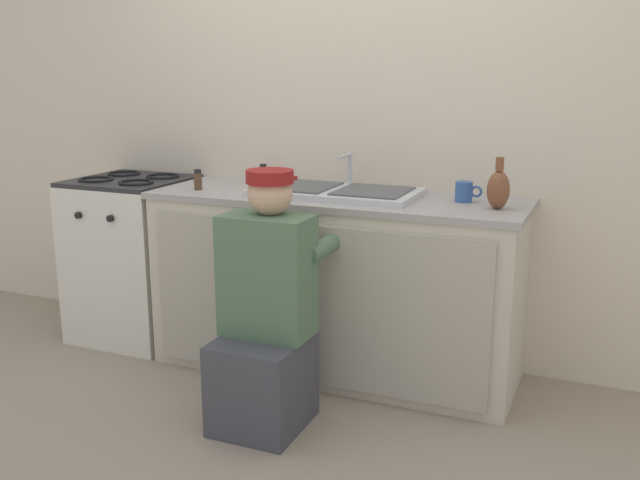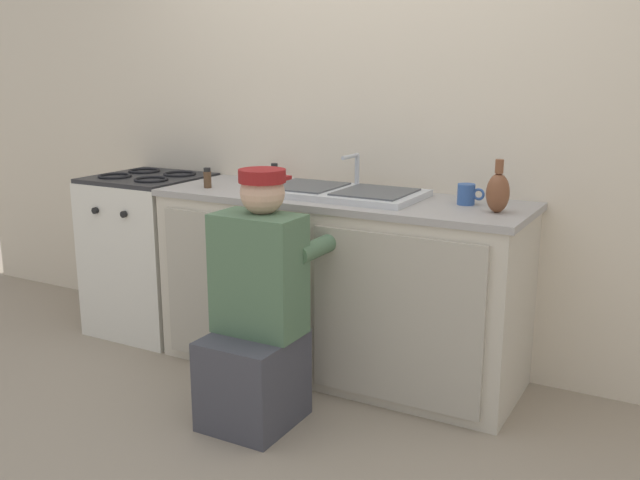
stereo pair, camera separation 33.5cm
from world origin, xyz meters
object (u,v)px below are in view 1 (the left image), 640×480
at_px(coffee_mug, 464,192).
at_px(plumber_person, 266,322).
at_px(spice_bottle_pepper, 198,180).
at_px(vase_decorative, 498,189).
at_px(stove_range, 135,258).
at_px(sink_double_basin, 336,191).
at_px(spice_bottle_red, 263,174).

bearing_deg(coffee_mug, plumber_person, -133.02).
bearing_deg(spice_bottle_pepper, vase_decorative, 3.02).
bearing_deg(spice_bottle_pepper, plumber_person, -39.00).
height_order(stove_range, vase_decorative, vase_decorative).
relative_size(plumber_person, spice_bottle_pepper, 10.52).
bearing_deg(sink_double_basin, vase_decorative, -3.52).
distance_m(plumber_person, coffee_mug, 1.10).
bearing_deg(sink_double_basin, spice_bottle_pepper, -169.83).
bearing_deg(stove_range, spice_bottle_pepper, -13.41).
relative_size(plumber_person, coffee_mug, 8.76).
relative_size(sink_double_basin, stove_range, 0.86).
xyz_separation_m(stove_range, vase_decorative, (2.02, -0.05, 0.54)).
bearing_deg(spice_bottle_red, stove_range, -165.31).
relative_size(spice_bottle_pepper, vase_decorative, 0.46).
relative_size(sink_double_basin, vase_decorative, 3.48).
height_order(sink_double_basin, plumber_person, plumber_person).
bearing_deg(spice_bottle_pepper, coffee_mug, 8.38).
height_order(sink_double_basin, stove_range, sink_double_basin).
xyz_separation_m(sink_double_basin, vase_decorative, (0.79, -0.05, 0.07)).
relative_size(spice_bottle_pepper, coffee_mug, 0.83).
height_order(plumber_person, coffee_mug, plumber_person).
height_order(spice_bottle_pepper, vase_decorative, vase_decorative).
xyz_separation_m(stove_range, spice_bottle_red, (0.74, 0.19, 0.50)).
distance_m(spice_bottle_pepper, vase_decorative, 1.50).
height_order(stove_range, plumber_person, plumber_person).
bearing_deg(plumber_person, sink_double_basin, 84.84).
bearing_deg(coffee_mug, vase_decorative, -34.14).
bearing_deg(sink_double_basin, coffee_mug, 6.30).
xyz_separation_m(sink_double_basin, spice_bottle_red, (-0.50, 0.19, 0.03)).
height_order(spice_bottle_pepper, coffee_mug, spice_bottle_pepper).
xyz_separation_m(spice_bottle_red, spice_bottle_pepper, (-0.21, -0.32, 0.00)).
height_order(spice_bottle_red, spice_bottle_pepper, same).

